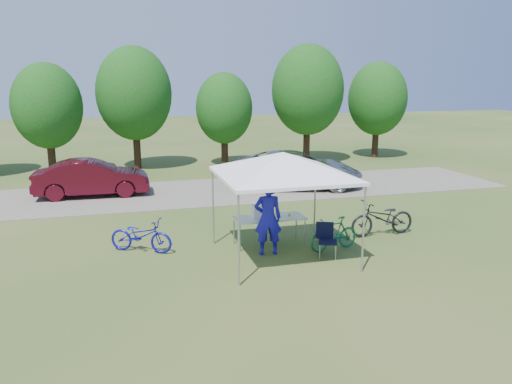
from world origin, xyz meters
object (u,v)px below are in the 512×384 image
(folding_table, at_px, (269,219))
(folding_chair, at_px, (326,237))
(cyclist, at_px, (268,218))
(bike_dark, at_px, (383,218))
(bike_blue, at_px, (141,235))
(minivan, at_px, (296,169))
(bike_green, at_px, (334,234))
(cooler, at_px, (261,211))
(sedan, at_px, (92,178))

(folding_table, distance_m, folding_chair, 1.72)
(cyclist, bearing_deg, bike_dark, -161.79)
(bike_dark, bearing_deg, bike_blue, -95.95)
(folding_chair, bearing_deg, cyclist, -179.04)
(folding_chair, distance_m, bike_dark, 2.57)
(bike_blue, distance_m, minivan, 9.32)
(bike_blue, bearing_deg, bike_green, -75.39)
(folding_table, relative_size, bike_dark, 0.97)
(bike_green, distance_m, minivan, 7.89)
(cooler, bearing_deg, folding_table, 0.00)
(bike_blue, bearing_deg, minivan, -17.51)
(minivan, relative_size, sedan, 1.27)
(folding_chair, distance_m, minivan, 8.36)
(folding_table, height_order, sedan, sedan)
(bike_blue, xyz_separation_m, sedan, (-1.50, 7.08, 0.28))
(folding_chair, relative_size, bike_blue, 0.51)
(bike_green, height_order, sedan, sedan)
(cyclist, bearing_deg, cooler, -82.43)
(bike_blue, height_order, sedan, sedan)
(bike_green, distance_m, sedan, 10.54)
(folding_chair, relative_size, cyclist, 0.45)
(bike_green, bearing_deg, cooler, -128.59)
(folding_table, distance_m, cooler, 0.33)
(cyclist, relative_size, bike_dark, 0.98)
(cooler, bearing_deg, bike_blue, 173.59)
(bike_dark, xyz_separation_m, sedan, (-8.37, 7.52, 0.21))
(folding_chair, relative_size, sedan, 0.21)
(folding_chair, bearing_deg, cooler, 160.58)
(minivan, distance_m, sedan, 8.22)
(bike_green, xyz_separation_m, minivan, (1.72, 7.70, 0.33))
(folding_chair, relative_size, minivan, 0.16)
(cyclist, height_order, bike_green, cyclist)
(bike_green, xyz_separation_m, bike_dark, (1.89, 0.79, 0.08))
(sedan, bearing_deg, minivan, -93.17)
(folding_table, xyz_separation_m, minivan, (3.26, 6.83, 0.03))
(folding_table, relative_size, cyclist, 0.99)
(cooler, distance_m, bike_dark, 3.70)
(folding_table, relative_size, minivan, 0.35)
(cooler, bearing_deg, folding_chair, -42.03)
(minivan, bearing_deg, bike_green, -177.40)
(cooler, height_order, bike_blue, cooler)
(cooler, height_order, minivan, minivan)
(cyclist, relative_size, bike_green, 1.31)
(cyclist, height_order, minivan, cyclist)
(folding_table, height_order, folding_chair, folding_chair)
(folding_table, bearing_deg, cyclist, -109.87)
(folding_table, relative_size, bike_green, 1.30)
(folding_table, xyz_separation_m, sedan, (-4.93, 7.44, -0.02))
(cooler, relative_size, bike_dark, 0.24)
(cyclist, relative_size, minivan, 0.36)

